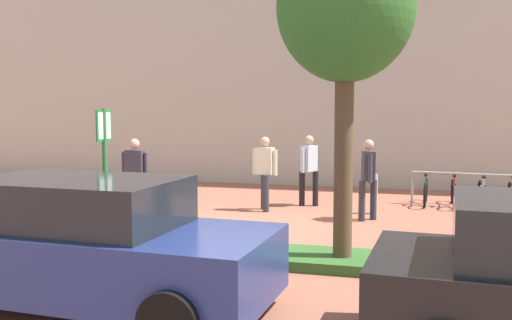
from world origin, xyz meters
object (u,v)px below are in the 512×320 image
(person_suited_dark, at_px, (135,173))
(car_navy_sedan, at_px, (89,245))
(bike_at_sign, at_px, (111,227))
(person_shirt_blue, at_px, (309,166))
(parking_sign_post, at_px, (105,158))
(bollard_steel, at_px, (374,194))
(bike_rack_cluster, at_px, (468,193))
(person_shirt_white, at_px, (265,169))
(tree_sidewalk, at_px, (346,10))
(person_suited_navy, at_px, (368,174))

(person_suited_dark, distance_m, car_navy_sedan, 5.67)
(bike_at_sign, relative_size, person_shirt_blue, 0.95)
(parking_sign_post, bearing_deg, bollard_steel, 47.54)
(bike_rack_cluster, xyz_separation_m, person_shirt_white, (-4.60, -1.74, 0.64))
(bike_at_sign, relative_size, car_navy_sedan, 0.37)
(parking_sign_post, bearing_deg, tree_sidewalk, -0.21)
(tree_sidewalk, bearing_deg, person_suited_dark, 150.53)
(person_shirt_white, distance_m, person_suited_navy, 2.46)
(bollard_steel, bearing_deg, bike_at_sign, -133.72)
(person_shirt_white, bearing_deg, person_suited_navy, -13.47)
(person_shirt_white, bearing_deg, bike_at_sign, -112.18)
(person_shirt_blue, height_order, person_suited_dark, same)
(bike_at_sign, relative_size, bike_rack_cluster, 0.62)
(bike_at_sign, height_order, bike_rack_cluster, bike_at_sign)
(person_shirt_blue, xyz_separation_m, car_navy_sedan, (-1.27, -7.77, -0.23))
(bike_at_sign, distance_m, person_suited_navy, 5.41)
(person_shirt_white, height_order, person_suited_dark, same)
(person_suited_navy, height_order, person_suited_dark, same)
(bike_at_sign, bearing_deg, person_suited_dark, 108.18)
(car_navy_sedan, bearing_deg, parking_sign_post, 116.05)
(bike_rack_cluster, bearing_deg, tree_sidewalk, -110.94)
(bike_rack_cluster, relative_size, person_suited_navy, 1.54)
(person_shirt_white, relative_size, person_suited_dark, 1.00)
(person_suited_navy, bearing_deg, bike_at_sign, -139.11)
(bike_rack_cluster, bearing_deg, parking_sign_post, -136.14)
(bollard_steel, bearing_deg, person_shirt_blue, 157.25)
(tree_sidewalk, height_order, bike_rack_cluster, tree_sidewalk)
(bike_at_sign, distance_m, bike_rack_cluster, 8.56)
(parking_sign_post, relative_size, person_suited_dark, 1.37)
(parking_sign_post, xyz_separation_m, person_suited_dark, (-0.84, 2.69, -0.56))
(person_suited_navy, xyz_separation_m, person_shirt_blue, (-1.52, 1.49, 0.00))
(bollard_steel, distance_m, person_suited_navy, 0.98)
(person_shirt_white, bearing_deg, person_shirt_blue, 46.29)
(parking_sign_post, distance_m, person_shirt_white, 4.62)
(bollard_steel, height_order, person_shirt_blue, person_shirt_blue)
(parking_sign_post, bearing_deg, bike_rack_cluster, 43.86)
(parking_sign_post, distance_m, person_suited_navy, 5.52)
(person_shirt_blue, bearing_deg, tree_sidewalk, -74.72)
(parking_sign_post, relative_size, bollard_steel, 2.62)
(person_shirt_white, xyz_separation_m, person_suited_navy, (2.40, -0.57, 0.00))
(person_suited_dark, bearing_deg, bike_at_sign, -71.82)
(person_shirt_white, xyz_separation_m, car_navy_sedan, (-0.40, -6.85, -0.23))
(tree_sidewalk, relative_size, person_shirt_white, 2.87)
(person_suited_dark, bearing_deg, car_navy_sedan, -68.30)
(bollard_steel, distance_m, car_navy_sedan, 7.66)
(bollard_steel, xyz_separation_m, person_shirt_blue, (-1.60, 0.67, 0.53))
(person_shirt_white, height_order, person_suited_navy, same)
(tree_sidewalk, distance_m, bike_rack_cluster, 7.31)
(bollard_steel, relative_size, person_suited_dark, 0.52)
(bollard_steel, height_order, car_navy_sedan, car_navy_sedan)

